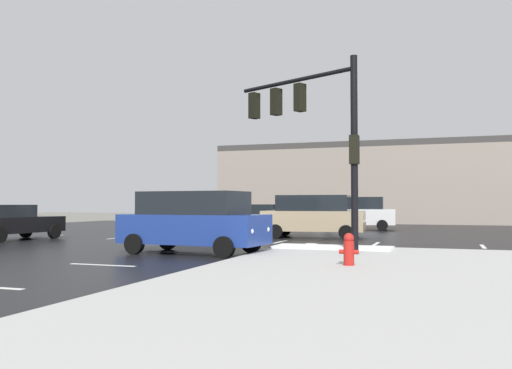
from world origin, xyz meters
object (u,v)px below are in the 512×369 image
(fire_hydrant, at_px, (349,249))
(suv_blue, at_px, (194,221))
(suv_white, at_px, (356,212))
(sedan_green, at_px, (264,217))
(traffic_signal_mast, at_px, (314,122))
(sedan_black, at_px, (10,221))
(sedan_grey, at_px, (200,219))
(suv_tan, at_px, (313,215))

(fire_hydrant, relative_size, suv_blue, 0.16)
(suv_white, bearing_deg, sedan_green, 38.44)
(traffic_signal_mast, relative_size, sedan_black, 1.33)
(traffic_signal_mast, xyz_separation_m, sedan_grey, (-8.12, 8.55, -3.52))
(suv_white, bearing_deg, fire_hydrant, 93.70)
(suv_white, bearing_deg, suv_tan, 80.76)
(suv_tan, xyz_separation_m, sedan_grey, (-6.30, 0.75, -0.24))
(sedan_green, relative_size, suv_white, 0.94)
(sedan_black, bearing_deg, sedan_green, -34.01)
(fire_hydrant, relative_size, sedan_green, 0.17)
(suv_white, height_order, sedan_grey, suv_white)
(fire_hydrant, distance_m, sedan_black, 17.09)
(sedan_grey, bearing_deg, suv_tan, -102.27)
(suv_tan, relative_size, sedan_grey, 1.06)
(sedan_black, bearing_deg, traffic_signal_mast, -91.44)
(traffic_signal_mast, relative_size, suv_blue, 1.24)
(sedan_black, relative_size, sedan_grey, 1.00)
(fire_hydrant, distance_m, suv_white, 20.82)
(suv_white, height_order, suv_tan, same)
(fire_hydrant, distance_m, sedan_green, 18.00)
(fire_hydrant, bearing_deg, sedan_grey, 127.80)
(suv_tan, bearing_deg, suv_white, 81.21)
(traffic_signal_mast, bearing_deg, suv_white, -59.99)
(sedan_grey, bearing_deg, traffic_signal_mast, -141.92)
(traffic_signal_mast, relative_size, sedan_grey, 1.32)
(sedan_black, height_order, sedan_grey, same)
(traffic_signal_mast, xyz_separation_m, suv_white, (-1.12, 16.31, -3.28))
(suv_blue, relative_size, suv_tan, 1.00)
(fire_hydrant, bearing_deg, sedan_black, 159.66)
(suv_white, bearing_deg, traffic_signal_mast, 89.44)
(fire_hydrant, height_order, sedan_black, sedan_black)
(suv_white, relative_size, suv_tan, 1.00)
(traffic_signal_mast, bearing_deg, sedan_grey, -20.38)
(traffic_signal_mast, height_order, suv_tan, traffic_signal_mast)
(suv_tan, bearing_deg, sedan_green, 128.36)
(sedan_grey, bearing_deg, suv_blue, -161.71)
(fire_hydrant, bearing_deg, sedan_green, 114.78)
(suv_tan, bearing_deg, sedan_black, -157.52)
(sedan_green, relative_size, sedan_black, 0.99)
(suv_blue, xyz_separation_m, suv_white, (2.59, 17.80, 0.00))
(suv_white, distance_m, sedan_grey, 10.46)
(suv_white, xyz_separation_m, sedan_black, (-13.06, -14.67, -0.24))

